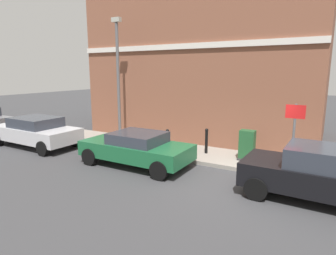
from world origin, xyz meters
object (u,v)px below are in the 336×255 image
object	(u,v)px
street_sign	(294,128)
bollard_far_kerb	(167,141)
lamppost	(118,75)
car_silver	(36,131)
bollard_near_cabinet	(206,140)
utility_cabinet	(247,146)
car_green	(136,148)
car_black	(320,174)

from	to	relation	value
street_sign	bollard_far_kerb	bearing A→B (deg)	91.73
street_sign	lamppost	distance (m)	8.06
car_silver	bollard_far_kerb	world-z (taller)	car_silver
bollard_near_cabinet	street_sign	world-z (taller)	street_sign
car_silver	utility_cabinet	bearing A→B (deg)	-165.53
car_green	lamppost	size ratio (longest dim) A/B	0.73
bollard_near_cabinet	bollard_far_kerb	xyz separation A→B (m)	(-0.90, 1.33, 0.00)
utility_cabinet	street_sign	size ratio (longest dim) A/B	0.50
bollard_far_kerb	street_sign	size ratio (longest dim) A/B	0.45
lamppost	car_black	bearing A→B (deg)	-104.97
bollard_near_cabinet	lamppost	bearing A→B (deg)	89.70
car_silver	lamppost	bearing A→B (deg)	-140.89
car_green	bollard_far_kerb	world-z (taller)	car_green
car_black	car_green	world-z (taller)	car_black
car_black	bollard_far_kerb	world-z (taller)	car_black
car_black	bollard_far_kerb	size ratio (longest dim) A/B	3.87
car_silver	bollard_far_kerb	xyz separation A→B (m)	(1.49, -6.23, -0.03)
car_green	lamppost	bearing A→B (deg)	-41.03
car_green	bollard_near_cabinet	size ratio (longest dim) A/B	4.00
car_black	bollard_near_cabinet	world-z (taller)	car_black
car_black	bollard_far_kerb	distance (m)	5.71
bollard_far_kerb	lamppost	distance (m)	4.22
car_silver	street_sign	world-z (taller)	street_sign
car_silver	utility_cabinet	distance (m)	9.52
utility_cabinet	street_sign	world-z (taller)	street_sign
bollard_near_cabinet	lamppost	xyz separation A→B (m)	(0.02, 4.53, 2.60)
street_sign	lamppost	size ratio (longest dim) A/B	0.40
car_green	lamppost	world-z (taller)	lamppost
bollard_near_cabinet	lamppost	size ratio (longest dim) A/B	0.18
bollard_near_cabinet	lamppost	distance (m)	5.22
bollard_far_kerb	car_black	bearing A→B (deg)	-104.27
car_black	car_green	xyz separation A→B (m)	(-0.01, 6.05, -0.09)
car_green	car_silver	world-z (taller)	car_silver
car_black	street_sign	world-z (taller)	street_sign
car_silver	bollard_near_cabinet	size ratio (longest dim) A/B	4.25
car_black	utility_cabinet	xyz separation A→B (m)	(2.21, 2.52, -0.09)
car_black	car_green	bearing A→B (deg)	1.73
car_silver	bollard_near_cabinet	world-z (taller)	car_silver
car_black	bollard_far_kerb	bearing A→B (deg)	-12.65
car_green	lamppost	distance (m)	4.43
car_black	car_green	distance (m)	6.05
car_black	street_sign	distance (m)	1.99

